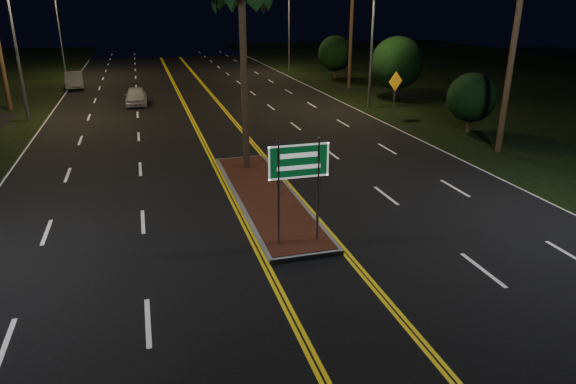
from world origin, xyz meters
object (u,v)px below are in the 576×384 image
object	(u,v)px
median_island	(266,196)
streetlight_right_far	(285,15)
shrub_near	(472,98)
streetlight_left_mid	(19,25)
car_near	(136,95)
highway_sign	(299,171)
streetlight_left_far	(61,16)
warning_sign	(395,87)
shrub_far	(335,53)
shrub_mid	(397,63)
streetlight_right_mid	(368,22)
car_far	(74,79)

from	to	relation	value
median_island	streetlight_right_far	xyz separation A→B (m)	(10.61, 35.00, 5.57)
median_island	shrub_near	world-z (taller)	shrub_near
median_island	streetlight_left_mid	xyz separation A→B (m)	(-10.61, 17.00, 5.57)
median_island	car_near	xyz separation A→B (m)	(-4.51, 20.56, 0.63)
highway_sign	streetlight_left_far	xyz separation A→B (m)	(-10.61, 41.20, 3.25)
streetlight_left_mid	warning_sign	xyz separation A→B (m)	(21.79, -5.37, -3.74)
shrub_far	shrub_near	bearing A→B (deg)	-90.78
streetlight_right_far	median_island	bearing A→B (deg)	-106.87
streetlight_right_far	shrub_mid	distance (m)	18.55
streetlight_left_mid	streetlight_right_far	world-z (taller)	same
shrub_near	warning_sign	world-z (taller)	shrub_near
warning_sign	shrub_near	bearing A→B (deg)	-85.34
highway_sign	shrub_mid	bearing A→B (deg)	56.56
highway_sign	shrub_near	xyz separation A→B (m)	(13.50, 11.20, -0.46)
shrub_near	warning_sign	distance (m)	5.18
streetlight_right_far	shrub_far	world-z (taller)	streetlight_right_far
shrub_far	warning_sign	distance (m)	17.57
shrub_mid	shrub_far	bearing A→B (deg)	90.95
streetlight_left_mid	warning_sign	bearing A→B (deg)	-13.85
car_near	shrub_mid	bearing A→B (deg)	-9.15
shrub_near	shrub_far	bearing A→B (deg)	89.22
highway_sign	car_near	bearing A→B (deg)	100.33
highway_sign	streetlight_right_far	xyz separation A→B (m)	(10.61, 39.20, 3.25)
streetlight_right_mid	streetlight_right_far	bearing A→B (deg)	90.00
car_near	highway_sign	bearing A→B (deg)	-77.94
shrub_far	car_near	world-z (taller)	shrub_far
streetlight_left_mid	car_far	distance (m)	13.79
highway_sign	shrub_mid	world-z (taller)	shrub_mid
median_island	streetlight_right_mid	distance (m)	19.20
streetlight_right_far	car_far	xyz separation A→B (m)	(-20.11, -5.15, -4.88)
shrub_mid	streetlight_right_far	bearing A→B (deg)	100.66
highway_sign	warning_sign	size ratio (longest dim) A/B	1.11
car_near	shrub_near	bearing A→B (deg)	-35.24
streetlight_right_mid	shrub_near	distance (m)	9.28
highway_sign	shrub_mid	size ratio (longest dim) A/B	0.69
streetlight_left_mid	shrub_near	distance (m)	26.37
shrub_far	shrub_mid	bearing A→B (deg)	-89.05
shrub_mid	streetlight_right_mid	bearing A→B (deg)	-149.44
shrub_mid	car_far	bearing A→B (deg)	151.34
car_near	car_far	bearing A→B (deg)	119.96
streetlight_right_far	shrub_mid	world-z (taller)	streetlight_right_far
warning_sign	shrub_far	bearing A→B (deg)	59.37
car_near	shrub_far	bearing A→B (deg)	26.48
streetlight_left_far	warning_sign	size ratio (longest dim) A/B	3.12
streetlight_left_mid	streetlight_right_far	xyz separation A→B (m)	(21.23, 18.00, 0.00)
streetlight_left_mid	highway_sign	bearing A→B (deg)	-63.41
shrub_mid	shrub_far	size ratio (longest dim) A/B	1.17
median_island	streetlight_left_far	bearing A→B (deg)	106.00
shrub_mid	streetlight_left_mid	bearing A→B (deg)	180.00
median_island	shrub_mid	distance (m)	22.18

